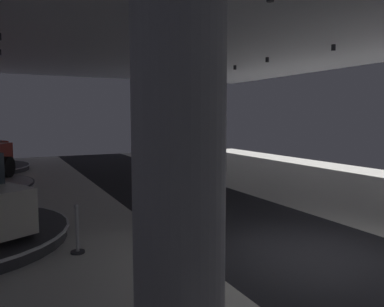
% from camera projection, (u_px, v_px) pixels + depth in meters
% --- Properties ---
extents(ground, '(24.00, 44.00, 0.06)m').
position_uv_depth(ground, '(319.00, 258.00, 7.34)').
color(ground, silver).
extents(column_left, '(1.19, 1.19, 5.50)m').
position_uv_depth(column_left, '(179.00, 116.00, 4.67)').
color(column_left, '#ADADB2').
rests_on(column_left, ground).
extents(visitor_walking_near, '(0.32, 0.32, 1.59)m').
position_uv_depth(visitor_walking_near, '(222.00, 167.00, 13.63)').
color(visitor_walking_near, black).
rests_on(visitor_walking_near, ground).
extents(visitor_walking_far, '(0.32, 0.32, 1.59)m').
position_uv_depth(visitor_walking_far, '(188.00, 195.00, 8.84)').
color(visitor_walking_far, black).
rests_on(visitor_walking_far, ground).
extents(stanchion_a, '(0.28, 0.28, 1.01)m').
position_uv_depth(stanchion_a, '(77.00, 235.00, 7.53)').
color(stanchion_a, '#333338').
rests_on(stanchion_a, ground).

